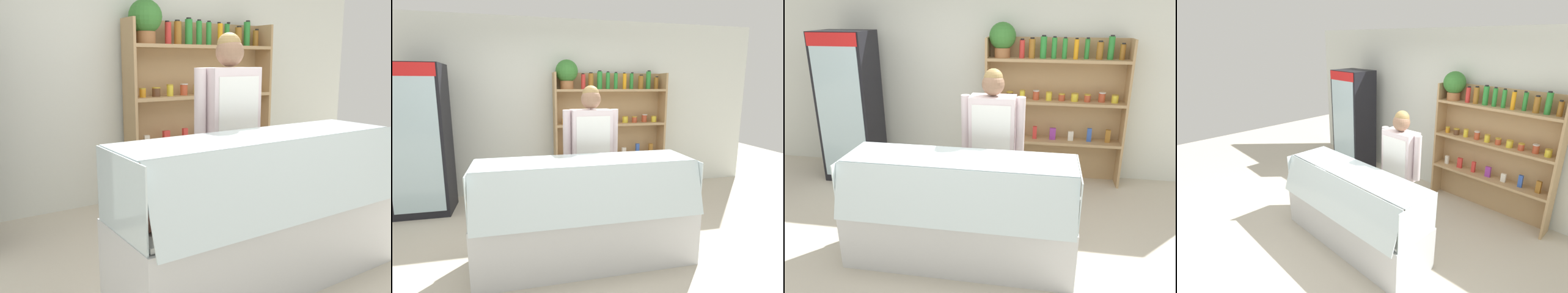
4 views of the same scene
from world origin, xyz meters
TOP-DOWN VIEW (x-y plane):
  - ground_plane at (0.00, 0.00)m, footprint 12.00×12.00m
  - back_wall at (0.00, 2.14)m, footprint 6.80×0.10m
  - shelving_unit at (0.69, 1.91)m, footprint 1.79×0.34m
  - deli_display_case at (-0.01, -0.06)m, footprint 2.06×0.72m
  - shop_clerk at (0.20, 0.58)m, footprint 0.64×0.25m

SIDE VIEW (x-z plane):
  - ground_plane at x=0.00m, z-range 0.00..0.00m
  - deli_display_case at x=-0.01m, z-range -0.19..0.82m
  - shop_clerk at x=0.20m, z-range 0.16..1.86m
  - shelving_unit at x=0.69m, z-range 0.18..2.26m
  - back_wall at x=0.00m, z-range 0.00..2.70m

